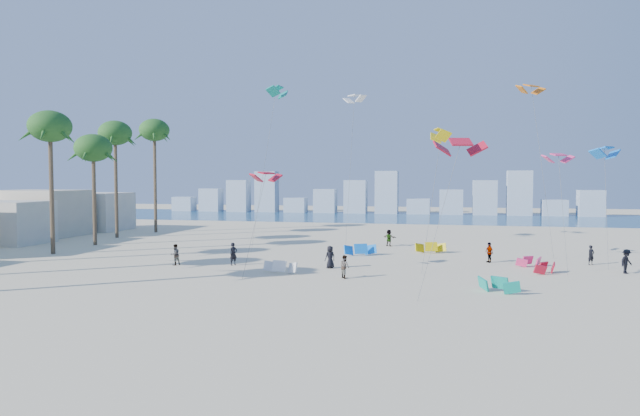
# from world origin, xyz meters

# --- Properties ---
(ground) EXTENTS (220.00, 220.00, 0.00)m
(ground) POSITION_xyz_m (0.00, 0.00, 0.00)
(ground) COLOR beige
(ground) RESTS_ON ground
(ocean) EXTENTS (220.00, 220.00, 0.00)m
(ocean) POSITION_xyz_m (0.00, 72.00, 0.01)
(ocean) COLOR navy
(ocean) RESTS_ON ground
(kitesurfer_near) EXTENTS (0.73, 0.78, 1.80)m
(kitesurfer_near) POSITION_xyz_m (-3.47, 13.45, 0.90)
(kitesurfer_near) COLOR black
(kitesurfer_near) RESTS_ON ground
(kitesurfer_mid) EXTENTS (0.96, 0.98, 1.59)m
(kitesurfer_mid) POSITION_xyz_m (6.18, 9.75, 0.80)
(kitesurfer_mid) COLOR gray
(kitesurfer_mid) RESTS_ON ground
(kitesurfers_far) EXTENTS (34.86, 17.55, 1.76)m
(kitesurfers_far) POSITION_xyz_m (11.08, 18.98, 0.85)
(kitesurfers_far) COLOR black
(kitesurfers_far) RESTS_ON ground
(grounded_kites) EXTENTS (21.29, 18.95, 0.97)m
(grounded_kites) POSITION_xyz_m (11.01, 16.51, 0.44)
(grounded_kites) COLOR silver
(grounded_kites) RESTS_ON ground
(flying_kites) EXTENTS (35.61, 28.51, 16.48)m
(flying_kites) POSITION_xyz_m (12.43, 19.64, 11.39)
(flying_kites) COLOR #B51228
(flying_kites) RESTS_ON ground
(palm_row) EXTENTS (8.21, 44.80, 14.51)m
(palm_row) POSITION_xyz_m (-22.94, 16.16, 11.32)
(palm_row) COLOR brown
(palm_row) RESTS_ON ground
(distant_skyline) EXTENTS (85.00, 3.00, 8.40)m
(distant_skyline) POSITION_xyz_m (-1.19, 82.00, 3.09)
(distant_skyline) COLOR #9EADBF
(distant_skyline) RESTS_ON ground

